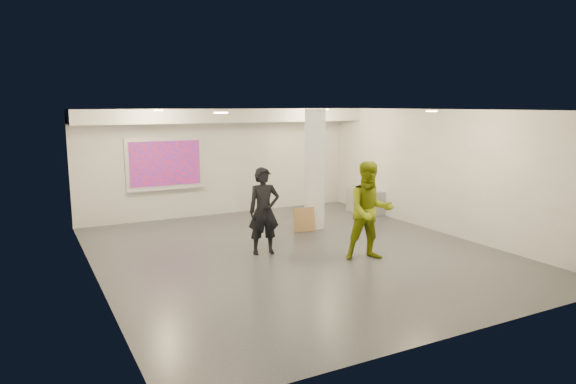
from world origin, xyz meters
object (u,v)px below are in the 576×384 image
credenza (365,201)px  projection_screen (165,164)px  column (315,169)px  woman (264,211)px  man (370,211)px

credenza → projection_screen: bearing=157.8°
column → woman: size_ratio=1.64×
credenza → woman: 4.99m
column → credenza: column is taller
column → projection_screen: column is taller
credenza → man: 4.60m
projection_screen → man: 6.16m
credenza → man: man is taller
projection_screen → man: (2.69, -5.52, -0.53)m
column → woman: bearing=-144.5°
projection_screen → credenza: 5.74m
column → man: size_ratio=1.50×
projection_screen → woman: (0.97, -4.17, -0.61)m
column → credenza: size_ratio=2.56×
woman → projection_screen: bearing=113.4°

